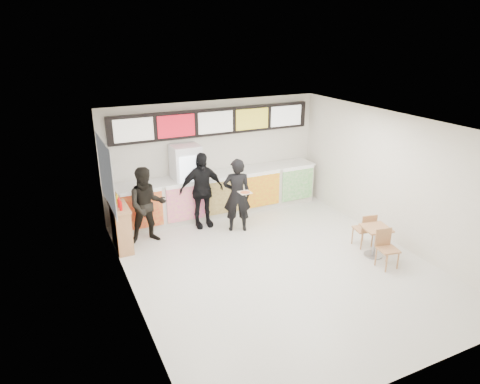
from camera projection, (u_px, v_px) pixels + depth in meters
floor at (278, 265)px, 9.09m from camera, size 7.00×7.00×0.00m
ceiling at (283, 126)px, 8.03m from camera, size 7.00×7.00×0.00m
wall_back at (214, 156)px, 11.52m from camera, size 6.00×0.00×6.00m
wall_left at (130, 227)px, 7.35m from camera, size 0.00×7.00×7.00m
wall_right at (394, 179)px, 9.76m from camera, size 0.00×7.00×7.00m
service_counter at (221, 193)px, 11.50m from camera, size 5.56×0.77×1.14m
menu_board at (215, 122)px, 11.11m from camera, size 5.50×0.14×0.70m
drinks_fridge at (187, 183)px, 10.99m from camera, size 0.70×0.67×2.00m
mirror_panel at (106, 173)px, 9.34m from camera, size 0.01×2.00×1.50m
customer_main at (237, 195)px, 10.39m from camera, size 0.79×0.66×1.85m
customer_left at (147, 205)px, 9.81m from camera, size 0.95×0.77×1.82m
customer_mid at (201, 190)px, 10.60m from camera, size 1.15×0.51×1.93m
pizza_slice at (245, 192)px, 9.93m from camera, size 0.36×0.36×0.02m
cafe_table at (375, 236)px, 9.31m from camera, size 0.65×1.45×0.82m
condiment_ledge at (121, 227)px, 9.62m from camera, size 0.37×0.93×1.23m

